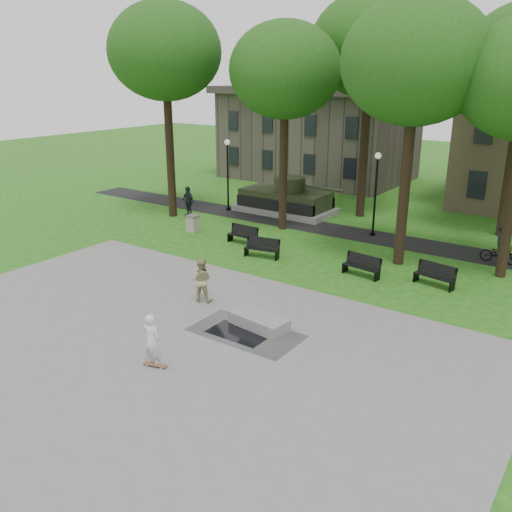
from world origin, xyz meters
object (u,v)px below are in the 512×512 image
(park_bench_0, at_px, (243,234))
(trash_bin, at_px, (193,223))
(skateboarder, at_px, (151,339))
(cyclist, at_px, (500,247))
(concrete_block, at_px, (259,321))
(friend_watching, at_px, (201,280))

(park_bench_0, relative_size, trash_bin, 1.88)
(skateboarder, relative_size, cyclist, 0.85)
(skateboarder, relative_size, trash_bin, 1.80)
(cyclist, height_order, park_bench_0, cyclist)
(cyclist, xyz_separation_m, park_bench_0, (-12.17, -4.61, -0.31))
(park_bench_0, height_order, trash_bin, park_bench_0)
(concrete_block, distance_m, skateboarder, 4.37)
(concrete_block, relative_size, trash_bin, 2.29)
(skateboarder, bearing_deg, friend_watching, -77.79)
(skateboarder, xyz_separation_m, friend_watching, (-2.01, 4.76, 0.05))
(skateboarder, height_order, cyclist, cyclist)
(trash_bin, bearing_deg, skateboarder, -53.38)
(concrete_block, distance_m, friend_watching, 3.42)
(park_bench_0, bearing_deg, friend_watching, -64.53)
(skateboarder, bearing_deg, cyclist, -122.90)
(friend_watching, height_order, park_bench_0, friend_watching)
(cyclist, relative_size, park_bench_0, 1.12)
(concrete_block, relative_size, friend_watching, 1.20)
(concrete_block, height_order, friend_watching, friend_watching)
(skateboarder, distance_m, friend_watching, 5.16)
(skateboarder, relative_size, park_bench_0, 0.96)
(concrete_block, bearing_deg, skateboarder, -107.22)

